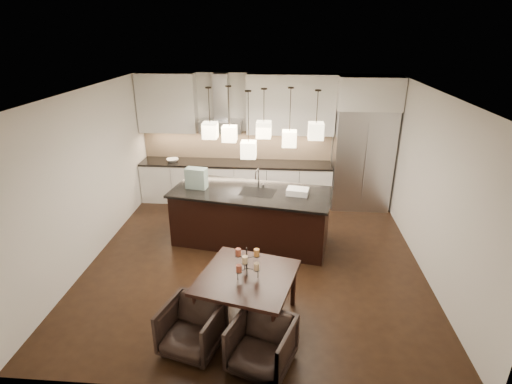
# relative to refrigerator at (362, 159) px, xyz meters

# --- Properties ---
(floor) EXTENTS (5.50, 5.50, 0.02)m
(floor) POSITION_rel_refrigerator_xyz_m (-2.10, -2.38, -1.08)
(floor) COLOR black
(floor) RESTS_ON ground
(ceiling) EXTENTS (5.50, 5.50, 0.02)m
(ceiling) POSITION_rel_refrigerator_xyz_m (-2.10, -2.38, 1.73)
(ceiling) COLOR white
(ceiling) RESTS_ON wall_back
(wall_back) EXTENTS (5.50, 0.02, 2.80)m
(wall_back) POSITION_rel_refrigerator_xyz_m (-2.10, 0.38, 0.32)
(wall_back) COLOR silver
(wall_back) RESTS_ON ground
(wall_front) EXTENTS (5.50, 0.02, 2.80)m
(wall_front) POSITION_rel_refrigerator_xyz_m (-2.10, -5.14, 0.32)
(wall_front) COLOR silver
(wall_front) RESTS_ON ground
(wall_left) EXTENTS (0.02, 5.50, 2.80)m
(wall_left) POSITION_rel_refrigerator_xyz_m (-4.86, -2.38, 0.32)
(wall_left) COLOR silver
(wall_left) RESTS_ON ground
(wall_right) EXTENTS (0.02, 5.50, 2.80)m
(wall_right) POSITION_rel_refrigerator_xyz_m (0.66, -2.38, 0.32)
(wall_right) COLOR silver
(wall_right) RESTS_ON ground
(refrigerator) EXTENTS (1.20, 0.72, 2.15)m
(refrigerator) POSITION_rel_refrigerator_xyz_m (0.00, 0.00, 0.00)
(refrigerator) COLOR #B7B7BA
(refrigerator) RESTS_ON floor
(fridge_panel) EXTENTS (1.26, 0.72, 0.65)m
(fridge_panel) POSITION_rel_refrigerator_xyz_m (0.00, 0.00, 1.40)
(fridge_panel) COLOR silver
(fridge_panel) RESTS_ON refrigerator
(lower_cabinets) EXTENTS (4.21, 0.62, 0.88)m
(lower_cabinets) POSITION_rel_refrigerator_xyz_m (-2.73, 0.05, -0.64)
(lower_cabinets) COLOR silver
(lower_cabinets) RESTS_ON floor
(countertop) EXTENTS (4.21, 0.66, 0.04)m
(countertop) POSITION_rel_refrigerator_xyz_m (-2.73, 0.05, -0.17)
(countertop) COLOR black
(countertop) RESTS_ON lower_cabinets
(backsplash) EXTENTS (4.21, 0.02, 0.63)m
(backsplash) POSITION_rel_refrigerator_xyz_m (-2.73, 0.35, 0.16)
(backsplash) COLOR tan
(backsplash) RESTS_ON countertop
(upper_cab_left) EXTENTS (1.25, 0.35, 1.25)m
(upper_cab_left) POSITION_rel_refrigerator_xyz_m (-4.20, 0.19, 1.10)
(upper_cab_left) COLOR silver
(upper_cab_left) RESTS_ON wall_back
(upper_cab_right) EXTENTS (1.85, 0.35, 1.25)m
(upper_cab_right) POSITION_rel_refrigerator_xyz_m (-1.55, 0.19, 1.10)
(upper_cab_right) COLOR silver
(upper_cab_right) RESTS_ON wall_back
(hood_canopy) EXTENTS (0.90, 0.52, 0.24)m
(hood_canopy) POSITION_rel_refrigerator_xyz_m (-3.03, 0.10, 0.65)
(hood_canopy) COLOR #B7B7BA
(hood_canopy) RESTS_ON wall_back
(hood_chimney) EXTENTS (0.30, 0.28, 0.96)m
(hood_chimney) POSITION_rel_refrigerator_xyz_m (-3.03, 0.21, 1.24)
(hood_chimney) COLOR #B7B7BA
(hood_chimney) RESTS_ON hood_canopy
(fruit_bowl) EXTENTS (0.32, 0.32, 0.06)m
(fruit_bowl) POSITION_rel_refrigerator_xyz_m (-4.13, 0.00, -0.12)
(fruit_bowl) COLOR silver
(fruit_bowl) RESTS_ON countertop
(island_body) EXTENTS (2.87, 1.54, 0.96)m
(island_body) POSITION_rel_refrigerator_xyz_m (-2.22, -1.78, -0.60)
(island_body) COLOR black
(island_body) RESTS_ON floor
(island_top) EXTENTS (2.97, 1.64, 0.04)m
(island_top) POSITION_rel_refrigerator_xyz_m (-2.22, -1.78, -0.10)
(island_top) COLOR black
(island_top) RESTS_ON island_body
(faucet) EXTENTS (0.15, 0.28, 0.41)m
(faucet) POSITION_rel_refrigerator_xyz_m (-2.09, -1.70, 0.13)
(faucet) COLOR silver
(faucet) RESTS_ON island_top
(tote_bag) EXTENTS (0.40, 0.26, 0.37)m
(tote_bag) POSITION_rel_refrigerator_xyz_m (-3.21, -1.70, 0.11)
(tote_bag) COLOR #1F503C
(tote_bag) RESTS_ON island_top
(food_container) EXTENTS (0.41, 0.32, 0.11)m
(food_container) POSITION_rel_refrigerator_xyz_m (-1.40, -1.87, -0.02)
(food_container) COLOR silver
(food_container) RESTS_ON island_top
(dining_table) EXTENTS (1.42, 1.42, 0.71)m
(dining_table) POSITION_rel_refrigerator_xyz_m (-2.08, -3.95, -0.72)
(dining_table) COLOR black
(dining_table) RESTS_ON floor
(candelabra) EXTENTS (0.41, 0.41, 0.41)m
(candelabra) POSITION_rel_refrigerator_xyz_m (-2.08, -3.95, -0.16)
(candelabra) COLOR black
(candelabra) RESTS_ON dining_table
(candle_a) EXTENTS (0.09, 0.09, 0.09)m
(candle_a) POSITION_rel_refrigerator_xyz_m (-1.95, -3.98, -0.20)
(candle_a) COLOR beige
(candle_a) RESTS_ON candelabra
(candle_b) EXTENTS (0.09, 0.09, 0.09)m
(candle_b) POSITION_rel_refrigerator_xyz_m (-2.12, -3.82, -0.20)
(candle_b) COLOR #E29142
(candle_b) RESTS_ON candelabra
(candle_c) EXTENTS (0.09, 0.09, 0.09)m
(candle_c) POSITION_rel_refrigerator_xyz_m (-2.17, -4.04, -0.20)
(candle_c) COLOR #B2533B
(candle_c) RESTS_ON candelabra
(candle_d) EXTENTS (0.09, 0.09, 0.09)m
(candle_d) POSITION_rel_refrigerator_xyz_m (-1.96, -3.89, -0.05)
(candle_d) COLOR #E29142
(candle_d) RESTS_ON candelabra
(candle_e) EXTENTS (0.09, 0.09, 0.09)m
(candle_e) POSITION_rel_refrigerator_xyz_m (-2.20, -3.90, -0.05)
(candle_e) COLOR #B2533B
(candle_e) RESTS_ON candelabra
(candle_f) EXTENTS (0.09, 0.09, 0.09)m
(candle_f) POSITION_rel_refrigerator_xyz_m (-2.09, -4.07, -0.05)
(candle_f) COLOR beige
(candle_f) RESTS_ON candelabra
(armchair_left) EXTENTS (0.83, 0.85, 0.63)m
(armchair_left) POSITION_rel_refrigerator_xyz_m (-2.70, -4.52, -0.76)
(armchair_left) COLOR black
(armchair_left) RESTS_ON floor
(armchair_right) EXTENTS (0.87, 0.88, 0.63)m
(armchair_right) POSITION_rel_refrigerator_xyz_m (-1.84, -4.73, -0.76)
(armchair_right) COLOR black
(armchair_right) RESTS_ON floor
(pendant_a) EXTENTS (0.24, 0.24, 0.26)m
(pendant_a) POSITION_rel_refrigerator_xyz_m (-2.89, -1.84, 1.02)
(pendant_a) COLOR beige
(pendant_a) RESTS_ON ceiling
(pendant_b) EXTENTS (0.24, 0.24, 0.26)m
(pendant_b) POSITION_rel_refrigerator_xyz_m (-2.60, -1.66, 0.92)
(pendant_b) COLOR beige
(pendant_b) RESTS_ON ceiling
(pendant_c) EXTENTS (0.24, 0.24, 0.26)m
(pendant_c) POSITION_rel_refrigerator_xyz_m (-1.99, -1.90, 1.07)
(pendant_c) COLOR beige
(pendant_c) RESTS_ON ceiling
(pendant_d) EXTENTS (0.24, 0.24, 0.26)m
(pendant_d) POSITION_rel_refrigerator_xyz_m (-1.57, -1.75, 0.88)
(pendant_d) COLOR beige
(pendant_d) RESTS_ON ceiling
(pendant_e) EXTENTS (0.24, 0.24, 0.26)m
(pendant_e) POSITION_rel_refrigerator_xyz_m (-1.16, -2.01, 1.08)
(pendant_e) COLOR beige
(pendant_e) RESTS_ON ceiling
(pendant_f) EXTENTS (0.24, 0.24, 0.26)m
(pendant_f) POSITION_rel_refrigerator_xyz_m (-2.22, -2.16, 0.80)
(pendant_f) COLOR beige
(pendant_f) RESTS_ON ceiling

